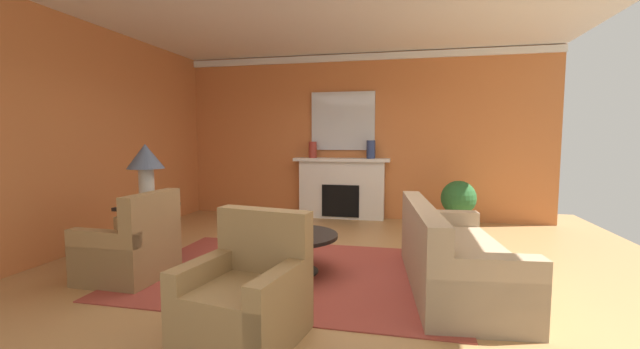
{
  "coord_description": "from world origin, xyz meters",
  "views": [
    {
      "loc": [
        1.01,
        -4.46,
        1.52
      ],
      "look_at": [
        -0.22,
        1.08,
        1.0
      ],
      "focal_mm": 22.35,
      "sensor_mm": 36.0,
      "label": 1
    }
  ],
  "objects": [
    {
      "name": "ceiling_panel",
      "position": [
        0.0,
        0.3,
        3.12
      ],
      "size": [
        7.14,
        6.76,
        0.06
      ],
      "primitive_type": "cube",
      "color": "white"
    },
    {
      "name": "wall_window",
      "position": [
        -3.33,
        0.3,
        1.55
      ],
      "size": [
        0.12,
        6.76,
        3.09
      ],
      "primitive_type": "cube",
      "color": "#CC723D",
      "rests_on": "ground_plane"
    },
    {
      "name": "armchair_near_window",
      "position": [
        -1.9,
        -0.8,
        0.31
      ],
      "size": [
        0.82,
        0.82,
        0.95
      ],
      "color": "#9E7A4C",
      "rests_on": "ground_plane"
    },
    {
      "name": "book_red_cover",
      "position": [
        -0.27,
        -0.29,
        0.48
      ],
      "size": [
        0.25,
        0.18,
        0.06
      ],
      "primitive_type": "cube",
      "rotation": [
        0.0,
        0.0,
        -0.17
      ],
      "color": "maroon",
      "rests_on": "coffee_table"
    },
    {
      "name": "book_art_folio",
      "position": [
        -0.23,
        -0.26,
        0.52
      ],
      "size": [
        0.21,
        0.2,
        0.03
      ],
      "primitive_type": "cube",
      "rotation": [
        0.0,
        0.0,
        0.09
      ],
      "color": "tan",
      "rests_on": "coffee_table"
    },
    {
      "name": "wall_fireplace",
      "position": [
        0.0,
        3.14,
        1.55
      ],
      "size": [
        7.14,
        0.12,
        3.09
      ],
      "primitive_type": "cube",
      "color": "#CC723D",
      "rests_on": "ground_plane"
    },
    {
      "name": "sofa",
      "position": [
        1.46,
        -0.34,
        0.3
      ],
      "size": [
        1.11,
        2.18,
        0.85
      ],
      "color": "tan",
      "rests_on": "ground_plane"
    },
    {
      "name": "book_small_novel",
      "position": [
        -0.15,
        -0.16,
        0.56
      ],
      "size": [
        0.21,
        0.18,
        0.04
      ],
      "primitive_type": "cube",
      "rotation": [
        0.0,
        0.0,
        -0.06
      ],
      "color": "navy",
      "rests_on": "coffee_table"
    },
    {
      "name": "area_rug",
      "position": [
        -0.23,
        -0.25,
        0.01
      ],
      "size": [
        3.54,
        2.46,
        0.01
      ],
      "primitive_type": "cube",
      "color": "#993D33",
      "rests_on": "ground_plane"
    },
    {
      "name": "crown_moulding",
      "position": [
        0.0,
        3.06,
        3.01
      ],
      "size": [
        7.14,
        0.08,
        0.12
      ],
      "primitive_type": "cube",
      "color": "white"
    },
    {
      "name": "fireplace",
      "position": [
        -0.21,
        2.93,
        0.54
      ],
      "size": [
        1.8,
        0.35,
        1.15
      ],
      "color": "white",
      "rests_on": "ground_plane"
    },
    {
      "name": "side_table",
      "position": [
        -2.11,
        -0.19,
        0.4
      ],
      "size": [
        0.56,
        0.56,
        0.7
      ],
      "color": "black",
      "rests_on": "ground_plane"
    },
    {
      "name": "mantel_mirror",
      "position": [
        -0.21,
        3.05,
        1.84
      ],
      "size": [
        1.21,
        0.04,
        1.09
      ],
      "primitive_type": "cube",
      "color": "silver"
    },
    {
      "name": "coffee_table",
      "position": [
        -0.23,
        -0.25,
        0.34
      ],
      "size": [
        1.0,
        1.0,
        0.45
      ],
      "color": "black",
      "rests_on": "ground_plane"
    },
    {
      "name": "ground_plane",
      "position": [
        0.0,
        0.0,
        0.0
      ],
      "size": [
        8.5,
        8.5,
        0.0
      ],
      "primitive_type": "plane",
      "color": "tan"
    },
    {
      "name": "vase_mantel_left",
      "position": [
        -0.76,
        2.88,
        1.3
      ],
      "size": [
        0.15,
        0.15,
        0.31
      ],
      "primitive_type": "cylinder",
      "color": "#9E3328",
      "rests_on": "fireplace"
    },
    {
      "name": "table_lamp",
      "position": [
        -2.11,
        -0.19,
        1.22
      ],
      "size": [
        0.44,
        0.44,
        0.75
      ],
      "color": "beige",
      "rests_on": "side_table"
    },
    {
      "name": "potted_plant",
      "position": [
        1.83,
        2.27,
        0.49
      ],
      "size": [
        0.56,
        0.56,
        0.83
      ],
      "color": "#333333",
      "rests_on": "ground_plane"
    },
    {
      "name": "vase_mantel_right",
      "position": [
        0.34,
        2.88,
        1.31
      ],
      "size": [
        0.16,
        0.16,
        0.33
      ],
      "primitive_type": "cylinder",
      "color": "navy",
      "rests_on": "fireplace"
    },
    {
      "name": "armchair_facing_fireplace",
      "position": [
        -0.16,
        -1.74,
        0.31
      ],
      "size": [
        0.93,
        0.93,
        0.95
      ],
      "color": "#9E7A4C",
      "rests_on": "ground_plane"
    }
  ]
}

